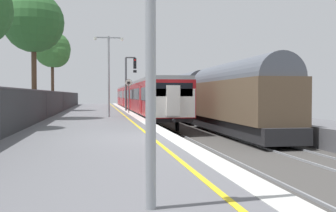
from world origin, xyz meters
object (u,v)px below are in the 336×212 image
at_px(background_tree_right, 53,51).
at_px(background_tree_centre, 33,24).
at_px(freight_train_adjacent_track, 205,96).
at_px(speed_limit_sign, 129,91).
at_px(signal_gantry, 129,77).
at_px(platform_lamp_mid, 109,69).
at_px(commuter_train_at_platform, 139,97).

bearing_deg(background_tree_right, background_tree_centre, -89.10).
height_order(freight_train_adjacent_track, speed_limit_sign, freight_train_adjacent_track).
xyz_separation_m(signal_gantry, background_tree_right, (-7.00, 0.94, 2.46)).
bearing_deg(background_tree_centre, background_tree_right, 90.90).
height_order(speed_limit_sign, background_tree_centre, background_tree_centre).
distance_m(platform_lamp_mid, background_tree_centre, 5.62).
relative_size(freight_train_adjacent_track, signal_gantry, 5.54).
relative_size(freight_train_adjacent_track, speed_limit_sign, 10.06).
distance_m(speed_limit_sign, background_tree_right, 9.55).
xyz_separation_m(commuter_train_at_platform, background_tree_right, (-8.48, -4.05, 4.38)).
bearing_deg(signal_gantry, speed_limit_sign, -94.44).
xyz_separation_m(commuter_train_at_platform, background_tree_centre, (-8.28, -16.75, 4.65)).
bearing_deg(speed_limit_sign, freight_train_adjacent_track, -22.39).
xyz_separation_m(freight_train_adjacent_track, background_tree_right, (-12.48, 8.09, 4.20)).
relative_size(commuter_train_at_platform, speed_limit_sign, 14.24).
relative_size(speed_limit_sign, background_tree_centre, 0.36).
xyz_separation_m(speed_limit_sign, platform_lamp_mid, (-1.76, -5.36, 1.48)).
distance_m(freight_train_adjacent_track, background_tree_centre, 13.86).
bearing_deg(signal_gantry, commuter_train_at_platform, 73.51).
distance_m(commuter_train_at_platform, signal_gantry, 5.55).
bearing_deg(freight_train_adjacent_track, speed_limit_sign, 157.61).
bearing_deg(freight_train_adjacent_track, background_tree_centre, -159.46).
bearing_deg(freight_train_adjacent_track, signal_gantry, 127.46).
distance_m(signal_gantry, background_tree_right, 7.48).
xyz_separation_m(commuter_train_at_platform, freight_train_adjacent_track, (4.00, -12.14, 0.17)).
distance_m(signal_gantry, background_tree_centre, 13.85).
relative_size(commuter_train_at_platform, background_tree_centre, 5.07).
distance_m(signal_gantry, platform_lamp_mid, 10.32).
bearing_deg(platform_lamp_mid, background_tree_centre, -160.52).
height_order(freight_train_adjacent_track, background_tree_centre, background_tree_centre).
bearing_deg(freight_train_adjacent_track, commuter_train_at_platform, 108.25).
bearing_deg(signal_gantry, background_tree_centre, -120.05).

